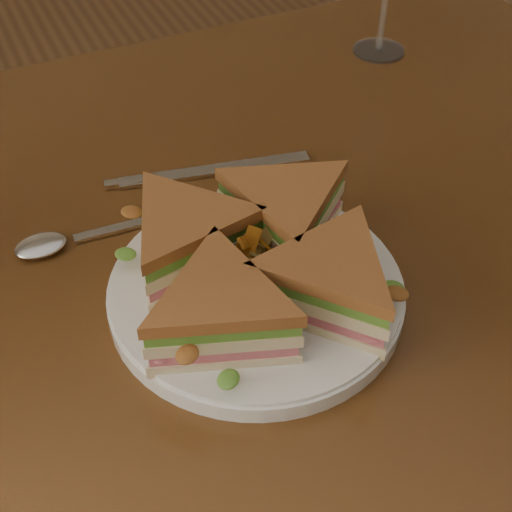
% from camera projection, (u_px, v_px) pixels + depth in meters
% --- Properties ---
extents(table, '(1.20, 0.80, 0.75)m').
position_uv_depth(table, '(203.00, 311.00, 0.73)').
color(table, '#3A1F0D').
rests_on(table, ground).
extents(plate, '(0.25, 0.25, 0.02)m').
position_uv_depth(plate, '(256.00, 292.00, 0.61)').
color(plate, white).
rests_on(plate, table).
extents(sandwich_wedges, '(0.29, 0.29, 0.06)m').
position_uv_depth(sandwich_wedges, '(256.00, 260.00, 0.58)').
color(sandwich_wedges, beige).
rests_on(sandwich_wedges, plate).
extents(crisps_mound, '(0.09, 0.09, 0.05)m').
position_uv_depth(crisps_mound, '(256.00, 264.00, 0.58)').
color(crisps_mound, '#B26316').
rests_on(crisps_mound, plate).
extents(spoon, '(0.18, 0.03, 0.01)m').
position_uv_depth(spoon, '(66.00, 240.00, 0.66)').
color(spoon, silver).
rests_on(spoon, table).
extents(knife, '(0.21, 0.05, 0.00)m').
position_uv_depth(knife, '(202.00, 173.00, 0.74)').
color(knife, silver).
rests_on(knife, table).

